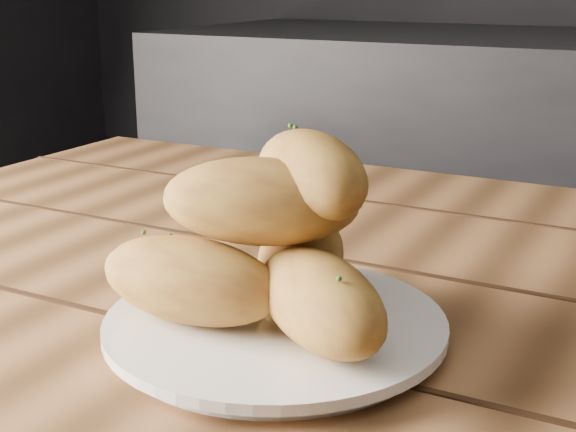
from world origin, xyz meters
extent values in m
cube|color=brown|center=(-0.51, 0.68, 0.73)|extent=(1.49, 0.96, 0.04)
cylinder|color=olive|center=(-1.16, 1.03, 0.35)|extent=(0.07, 0.07, 0.71)
cylinder|color=white|center=(-0.65, 0.60, 0.76)|extent=(0.23, 0.23, 0.01)
cylinder|color=white|center=(-0.65, 0.60, 0.76)|extent=(0.25, 0.25, 0.01)
ellipsoid|color=#B18831|center=(-0.70, 0.57, 0.80)|extent=(0.15, 0.07, 0.06)
ellipsoid|color=#B18831|center=(-0.60, 0.58, 0.80)|extent=(0.15, 0.14, 0.06)
ellipsoid|color=#B18831|center=(-0.65, 0.65, 0.80)|extent=(0.11, 0.15, 0.06)
ellipsoid|color=#B18831|center=(-0.66, 0.60, 0.86)|extent=(0.15, 0.11, 0.06)
ellipsoid|color=#B18831|center=(-0.63, 0.63, 0.87)|extent=(0.14, 0.14, 0.06)
camera|label=1|loc=(-0.39, 0.13, 1.01)|focal=50.00mm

